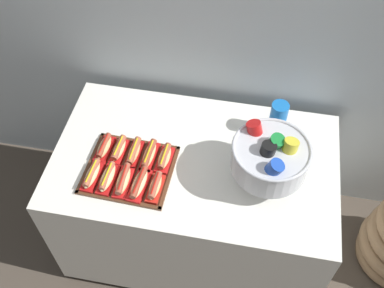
% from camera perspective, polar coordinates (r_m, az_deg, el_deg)
% --- Properties ---
extents(ground_plane, '(10.00, 10.00, 0.00)m').
position_cam_1_polar(ground_plane, '(2.84, 0.28, -11.56)').
color(ground_plane, '#4C4238').
extents(back_wall, '(6.00, 0.10, 2.60)m').
position_cam_1_polar(back_wall, '(2.18, 3.00, 17.04)').
color(back_wall, '#B2BCC1').
rests_on(back_wall, ground_plane).
extents(buffet_table, '(1.37, 0.81, 0.80)m').
position_cam_1_polar(buffet_table, '(2.47, 0.32, -7.15)').
color(buffet_table, white).
rests_on(buffet_table, ground_plane).
extents(serving_tray, '(0.42, 0.37, 0.01)m').
position_cam_1_polar(serving_tray, '(2.13, -7.95, -3.29)').
color(serving_tray, '#56331E').
rests_on(serving_tray, buffet_table).
extents(hot_dog_0, '(0.07, 0.17, 0.06)m').
position_cam_1_polar(hot_dog_0, '(2.11, -12.59, -3.83)').
color(hot_dog_0, '#B21414').
rests_on(hot_dog_0, serving_tray).
extents(hot_dog_1, '(0.07, 0.18, 0.06)m').
position_cam_1_polar(hot_dog_1, '(2.09, -10.68, -4.24)').
color(hot_dog_1, '#B21414').
rests_on(hot_dog_1, serving_tray).
extents(hot_dog_2, '(0.07, 0.18, 0.06)m').
position_cam_1_polar(hot_dog_2, '(2.06, -8.73, -4.62)').
color(hot_dog_2, red).
rests_on(hot_dog_2, serving_tray).
extents(hot_dog_3, '(0.08, 0.19, 0.06)m').
position_cam_1_polar(hot_dog_3, '(2.05, -6.73, -5.05)').
color(hot_dog_3, red).
rests_on(hot_dog_3, serving_tray).
extents(hot_dog_4, '(0.06, 0.16, 0.06)m').
position_cam_1_polar(hot_dog_4, '(2.03, -4.71, -5.43)').
color(hot_dog_4, red).
rests_on(hot_dog_4, serving_tray).
extents(hot_dog_5, '(0.07, 0.16, 0.06)m').
position_cam_1_polar(hot_dog_5, '(2.20, -11.10, -0.41)').
color(hot_dog_5, '#B21414').
rests_on(hot_dog_5, serving_tray).
extents(hot_dog_6, '(0.07, 0.16, 0.06)m').
position_cam_1_polar(hot_dog_6, '(2.17, -9.27, -0.70)').
color(hot_dog_6, red).
rests_on(hot_dog_6, serving_tray).
extents(hot_dog_7, '(0.06, 0.17, 0.06)m').
position_cam_1_polar(hot_dog_7, '(2.15, -7.38, -1.07)').
color(hot_dog_7, '#B21414').
rests_on(hot_dog_7, serving_tray).
extents(hot_dog_8, '(0.07, 0.18, 0.06)m').
position_cam_1_polar(hot_dog_8, '(2.13, -5.46, -1.42)').
color(hot_dog_8, red).
rests_on(hot_dog_8, serving_tray).
extents(hot_dog_9, '(0.07, 0.16, 0.06)m').
position_cam_1_polar(hot_dog_9, '(2.12, -3.52, -1.78)').
color(hot_dog_9, red).
rests_on(hot_dog_9, serving_tray).
extents(punch_bowl, '(0.35, 0.35, 0.29)m').
position_cam_1_polar(punch_bowl, '(1.98, 9.89, -1.68)').
color(punch_bowl, silver).
rests_on(punch_bowl, buffet_table).
extents(cup_stack, '(0.08, 0.08, 0.20)m').
position_cam_1_polar(cup_stack, '(2.22, 10.85, 3.14)').
color(cup_stack, blue).
rests_on(cup_stack, buffet_table).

